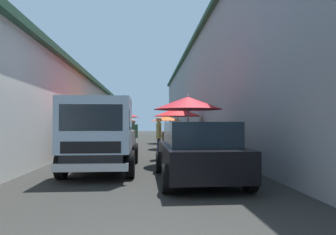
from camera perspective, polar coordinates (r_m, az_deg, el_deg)
The scene contains 13 objects.
ground at distance 16.24m, azimuth -4.44°, elevation -6.21°, with size 90.00×90.00×0.00m, color #282826.
building_left_whitewash at distance 19.69m, azimuth -24.52°, elevation 0.92°, with size 49.80×7.50×4.21m.
building_right_concrete at distance 19.71m, azimuth 15.84°, elevation 5.05°, with size 49.80×7.50×7.09m.
fruit_stall_mid_lane at distance 17.30m, azimuth 1.75°, elevation 0.45°, with size 2.79×2.79×2.42m.
fruit_stall_far_left at distance 15.12m, azimuth -12.72°, elevation -0.17°, with size 2.79×2.79×2.17m.
fruit_stall_far_right at distance 22.06m, azimuth -0.36°, elevation -0.84°, with size 2.28×2.28×2.08m.
fruit_stall_near_left at distance 11.95m, azimuth -11.93°, elevation 0.30°, with size 2.64×2.64×2.23m.
fruit_stall_near_right at distance 10.49m, azimuth 3.70°, elevation 1.40°, with size 2.39×2.39×2.43m.
hatchback_car at distance 7.54m, azimuth 5.59°, elevation -6.32°, with size 3.93×1.96×1.45m.
delivery_truck at distance 8.69m, azimuth -12.66°, elevation -3.62°, with size 4.92×1.98×2.08m.
vendor_by_crates at distance 13.18m, azimuth -6.65°, elevation -3.30°, with size 0.55×0.42×1.62m.
vendor_in_shade at distance 12.05m, azimuth -1.74°, elevation -3.23°, with size 0.67×0.23×1.70m.
parked_scooter at distance 12.91m, azimuth 6.74°, elevation -5.49°, with size 1.69×0.32×1.14m.
Camera 1 is at (-2.68, -0.12, 1.40)m, focal length 32.27 mm.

